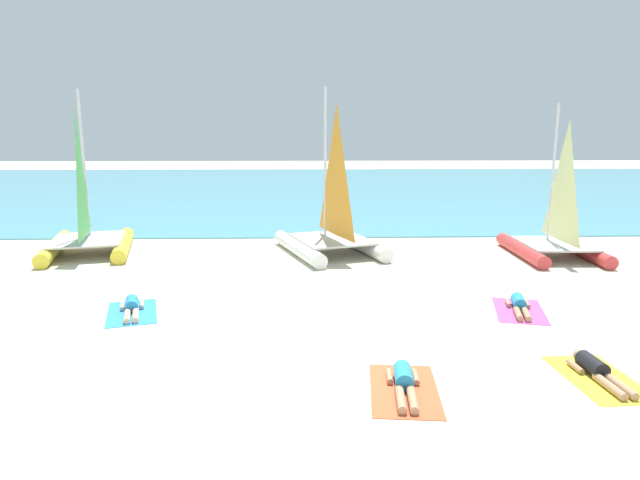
{
  "coord_description": "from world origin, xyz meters",
  "views": [
    {
      "loc": [
        -0.41,
        -9.63,
        4.16
      ],
      "look_at": [
        0.0,
        5.19,
        1.2
      ],
      "focal_mm": 30.43,
      "sensor_mm": 36.0,
      "label": 1
    }
  ],
  "objects_px": {
    "sailboat_red": "(554,235)",
    "sunbather_leftmost": "(132,307)",
    "sailboat_white": "(331,230)",
    "towel_center_left": "(404,390)",
    "sunbather_center_right": "(597,370)",
    "sunbather_center_left": "(404,381)",
    "towel_rightmost": "(519,311)",
    "sailboat_yellow": "(87,230)",
    "towel_center_right": "(598,378)",
    "sunbather_rightmost": "(519,305)",
    "towel_leftmost": "(132,313)"
  },
  "relations": [
    {
      "from": "sailboat_yellow",
      "to": "towel_rightmost",
      "type": "relative_size",
      "value": 2.95
    },
    {
      "from": "sailboat_yellow",
      "to": "sunbather_center_left",
      "type": "relative_size",
      "value": 3.57
    },
    {
      "from": "sailboat_white",
      "to": "sailboat_yellow",
      "type": "xyz_separation_m",
      "value": [
        -8.41,
        0.18,
        -0.01
      ]
    },
    {
      "from": "sailboat_red",
      "to": "towel_rightmost",
      "type": "xyz_separation_m",
      "value": [
        -3.3,
        -5.53,
        -0.76
      ]
    },
    {
      "from": "sunbather_leftmost",
      "to": "sunbather_center_left",
      "type": "bearing_deg",
      "value": -51.3
    },
    {
      "from": "towel_center_left",
      "to": "sunbather_center_right",
      "type": "bearing_deg",
      "value": 6.67
    },
    {
      "from": "towel_center_right",
      "to": "sunbather_center_right",
      "type": "bearing_deg",
      "value": 93.42
    },
    {
      "from": "sunbather_leftmost",
      "to": "towel_center_right",
      "type": "height_order",
      "value": "sunbather_leftmost"
    },
    {
      "from": "sailboat_white",
      "to": "towel_center_right",
      "type": "relative_size",
      "value": 2.99
    },
    {
      "from": "sunbather_rightmost",
      "to": "towel_center_left",
      "type": "bearing_deg",
      "value": -116.86
    },
    {
      "from": "towel_center_left",
      "to": "towel_rightmost",
      "type": "xyz_separation_m",
      "value": [
        3.46,
        3.92,
        0.0
      ]
    },
    {
      "from": "sailboat_white",
      "to": "sailboat_red",
      "type": "xyz_separation_m",
      "value": [
        7.48,
        -0.76,
        -0.08
      ]
    },
    {
      "from": "towel_leftmost",
      "to": "sunbather_leftmost",
      "type": "bearing_deg",
      "value": 106.06
    },
    {
      "from": "sailboat_white",
      "to": "towel_center_left",
      "type": "bearing_deg",
      "value": -104.68
    },
    {
      "from": "towel_center_left",
      "to": "towel_rightmost",
      "type": "height_order",
      "value": "same"
    },
    {
      "from": "sunbather_center_right",
      "to": "towel_rightmost",
      "type": "height_order",
      "value": "sunbather_center_right"
    },
    {
      "from": "sunbather_rightmost",
      "to": "sailboat_red",
      "type": "bearing_deg",
      "value": 73.2
    },
    {
      "from": "sailboat_red",
      "to": "sunbather_center_left",
      "type": "xyz_separation_m",
      "value": [
        -6.75,
        -9.38,
        -0.63
      ]
    },
    {
      "from": "towel_center_left",
      "to": "towel_leftmost",
      "type": "bearing_deg",
      "value": 144.63
    },
    {
      "from": "sailboat_red",
      "to": "towel_center_right",
      "type": "bearing_deg",
      "value": -108.56
    },
    {
      "from": "sunbather_center_left",
      "to": "sunbather_center_right",
      "type": "distance_m",
      "value": 3.42
    },
    {
      "from": "sailboat_red",
      "to": "towel_rightmost",
      "type": "height_order",
      "value": "sailboat_red"
    },
    {
      "from": "sailboat_yellow",
      "to": "towel_center_right",
      "type": "distance_m",
      "value": 16.1
    },
    {
      "from": "sunbather_center_left",
      "to": "sailboat_red",
      "type": "bearing_deg",
      "value": 59.95
    },
    {
      "from": "towel_center_left",
      "to": "sunbather_rightmost",
      "type": "xyz_separation_m",
      "value": [
        3.47,
        3.99,
        0.13
      ]
    },
    {
      "from": "sailboat_white",
      "to": "sunbather_center_left",
      "type": "xyz_separation_m",
      "value": [
        0.73,
        -10.15,
        -0.71
      ]
    },
    {
      "from": "sailboat_red",
      "to": "towel_leftmost",
      "type": "relative_size",
      "value": 2.69
    },
    {
      "from": "sunbather_rightmost",
      "to": "towel_rightmost",
      "type": "bearing_deg",
      "value": -90.0
    },
    {
      "from": "sailboat_yellow",
      "to": "towel_leftmost",
      "type": "xyz_separation_m",
      "value": [
        3.45,
        -6.36,
        -0.83
      ]
    },
    {
      "from": "sailboat_red",
      "to": "sunbather_leftmost",
      "type": "distance_m",
      "value": 13.57
    },
    {
      "from": "towel_rightmost",
      "to": "sunbather_center_left",
      "type": "bearing_deg",
      "value": -131.81
    },
    {
      "from": "sailboat_white",
      "to": "sailboat_yellow",
      "type": "height_order",
      "value": "sailboat_white"
    },
    {
      "from": "sailboat_red",
      "to": "sunbather_leftmost",
      "type": "xyz_separation_m",
      "value": [
        -12.46,
        -5.35,
        -0.63
      ]
    },
    {
      "from": "sailboat_yellow",
      "to": "sunbather_leftmost",
      "type": "xyz_separation_m",
      "value": [
        3.43,
        -6.29,
        -0.7
      ]
    },
    {
      "from": "towel_rightmost",
      "to": "sunbather_rightmost",
      "type": "xyz_separation_m",
      "value": [
        0.02,
        0.06,
        0.13
      ]
    },
    {
      "from": "sailboat_red",
      "to": "sunbather_center_left",
      "type": "height_order",
      "value": "sailboat_red"
    },
    {
      "from": "sunbather_center_left",
      "to": "sunbather_center_right",
      "type": "xyz_separation_m",
      "value": [
        3.41,
        0.33,
        0.0
      ]
    },
    {
      "from": "sunbather_leftmost",
      "to": "towel_center_left",
      "type": "height_order",
      "value": "sunbather_leftmost"
    },
    {
      "from": "towel_center_left",
      "to": "sunbather_center_left",
      "type": "xyz_separation_m",
      "value": [
        0.01,
        0.07,
        0.13
      ]
    },
    {
      "from": "towel_center_left",
      "to": "sunbather_center_right",
      "type": "relative_size",
      "value": 1.21
    },
    {
      "from": "towel_center_left",
      "to": "towel_center_right",
      "type": "relative_size",
      "value": 1.0
    },
    {
      "from": "sailboat_white",
      "to": "sunbather_rightmost",
      "type": "xyz_separation_m",
      "value": [
        4.2,
        -6.23,
        -0.71
      ]
    },
    {
      "from": "sailboat_red",
      "to": "sailboat_white",
      "type": "bearing_deg",
      "value": 175.73
    },
    {
      "from": "sunbather_center_right",
      "to": "sunbather_rightmost",
      "type": "relative_size",
      "value": 1.01
    },
    {
      "from": "sunbather_leftmost",
      "to": "sunbather_center_right",
      "type": "distance_m",
      "value": 9.84
    },
    {
      "from": "sailboat_white",
      "to": "towel_center_left",
      "type": "distance_m",
      "value": 10.27
    },
    {
      "from": "sailboat_red",
      "to": "towel_center_left",
      "type": "height_order",
      "value": "sailboat_red"
    },
    {
      "from": "sailboat_red",
      "to": "towel_center_left",
      "type": "relative_size",
      "value": 2.69
    },
    {
      "from": "towel_center_left",
      "to": "towel_rightmost",
      "type": "distance_m",
      "value": 5.23
    },
    {
      "from": "sailboat_yellow",
      "to": "sunbather_leftmost",
      "type": "relative_size",
      "value": 3.62
    }
  ]
}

